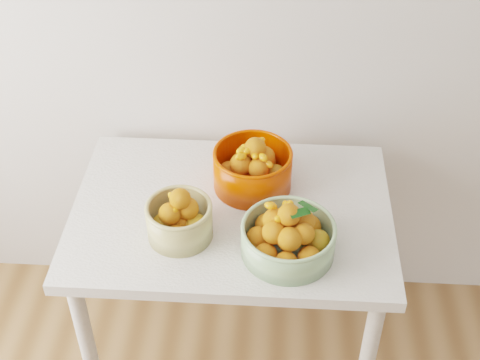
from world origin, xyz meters
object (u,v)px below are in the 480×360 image
(bowl_cream, at_px, (179,219))
(bowl_orange, at_px, (253,168))
(table, at_px, (232,230))
(bowl_green, at_px, (288,236))

(bowl_cream, relative_size, bowl_orange, 0.82)
(bowl_cream, height_order, bowl_orange, bowl_orange)
(table, height_order, bowl_cream, bowl_cream)
(bowl_cream, bearing_deg, table, 41.09)
(bowl_cream, bearing_deg, bowl_orange, 49.94)
(table, relative_size, bowl_cream, 4.33)
(bowl_green, height_order, bowl_orange, bowl_orange)
(table, height_order, bowl_green, bowl_green)
(table, relative_size, bowl_green, 3.46)
(table, distance_m, bowl_cream, 0.25)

